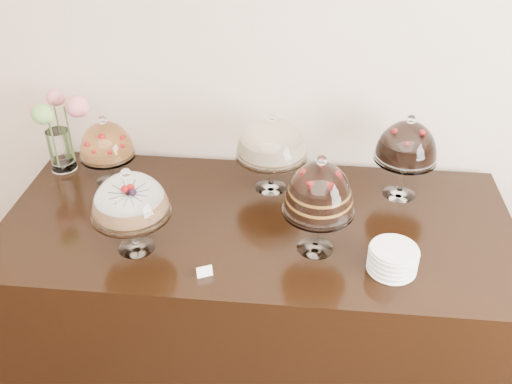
# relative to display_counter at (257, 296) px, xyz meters

# --- Properties ---
(wall_back) EXTENTS (5.00, 0.04, 3.00)m
(wall_back) POSITION_rel_display_counter_xyz_m (-0.08, 0.55, 1.05)
(wall_back) COLOR beige
(wall_back) RESTS_ON ground
(display_counter) EXTENTS (2.20, 1.00, 0.90)m
(display_counter) POSITION_rel_display_counter_xyz_m (0.00, 0.00, 0.00)
(display_counter) COLOR black
(display_counter) RESTS_ON ground
(cake_stand_sugar_sponge) EXTENTS (0.31, 0.31, 0.37)m
(cake_stand_sugar_sponge) POSITION_rel_display_counter_xyz_m (-0.47, -0.23, 0.69)
(cake_stand_sugar_sponge) COLOR white
(cake_stand_sugar_sponge) RESTS_ON display_counter
(cake_stand_choco_layer) EXTENTS (0.28, 0.28, 0.43)m
(cake_stand_choco_layer) POSITION_rel_display_counter_xyz_m (0.25, -0.16, 0.72)
(cake_stand_choco_layer) COLOR white
(cake_stand_choco_layer) RESTS_ON display_counter
(cake_stand_cheesecake) EXTENTS (0.33, 0.33, 0.38)m
(cake_stand_cheesecake) POSITION_rel_display_counter_xyz_m (0.04, 0.27, 0.69)
(cake_stand_cheesecake) COLOR white
(cake_stand_cheesecake) RESTS_ON display_counter
(cake_stand_dark_choco) EXTENTS (0.28, 0.28, 0.40)m
(cake_stand_dark_choco) POSITION_rel_display_counter_xyz_m (0.63, 0.27, 0.71)
(cake_stand_dark_choco) COLOR white
(cake_stand_dark_choco) RESTS_ON display_counter
(cake_stand_fruit_tart) EXTENTS (0.26, 0.26, 0.34)m
(cake_stand_fruit_tart) POSITION_rel_display_counter_xyz_m (-0.72, 0.25, 0.65)
(cake_stand_fruit_tart) COLOR white
(cake_stand_fruit_tart) RESTS_ON display_counter
(flower_vase) EXTENTS (0.28, 0.29, 0.40)m
(flower_vase) POSITION_rel_display_counter_xyz_m (-0.98, 0.33, 0.68)
(flower_vase) COLOR white
(flower_vase) RESTS_ON display_counter
(plate_stack) EXTENTS (0.18, 0.18, 0.10)m
(plate_stack) POSITION_rel_display_counter_xyz_m (0.54, -0.27, 0.50)
(plate_stack) COLOR white
(plate_stack) RESTS_ON display_counter
(price_card_left) EXTENTS (0.06, 0.04, 0.04)m
(price_card_left) POSITION_rel_display_counter_xyz_m (-0.16, -0.37, 0.47)
(price_card_left) COLOR white
(price_card_left) RESTS_ON display_counter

